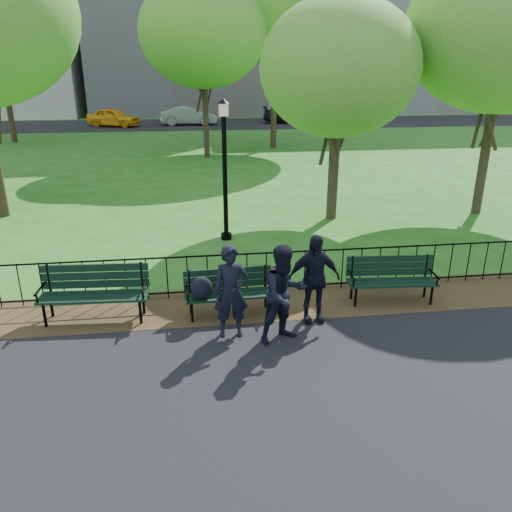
{
  "coord_description": "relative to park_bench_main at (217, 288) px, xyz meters",
  "views": [
    {
      "loc": [
        -1.27,
        -7.28,
        4.38
      ],
      "look_at": [
        -0.08,
        1.5,
        1.02
      ],
      "focal_mm": 35.0,
      "sensor_mm": 36.0,
      "label": 1
    }
  ],
  "objects": [
    {
      "name": "taxi",
      "position": [
        -6.04,
        32.91,
        0.13
      ],
      "size": [
        4.44,
        3.15,
        1.4
      ],
      "primitive_type": "imported",
      "rotation": [
        0.0,
        0.0,
        1.17
      ],
      "color": "yellow",
      "rests_on": "far_street"
    },
    {
      "name": "ground",
      "position": [
        0.87,
        -1.1,
        -0.59
      ],
      "size": [
        120.0,
        120.0,
        0.0
      ],
      "primitive_type": "plane",
      "color": "#306219"
    },
    {
      "name": "tree_mid_e",
      "position": [
        8.66,
        5.99,
        4.85
      ],
      "size": [
        5.63,
        5.63,
        7.84
      ],
      "color": "#2D2116",
      "rests_on": "ground"
    },
    {
      "name": "person_mid",
      "position": [
        1.07,
        -1.02,
        0.27
      ],
      "size": [
        0.93,
        0.71,
        1.7
      ],
      "primitive_type": "imported",
      "rotation": [
        0.0,
        0.0,
        0.39
      ],
      "color": "black",
      "rests_on": "asphalt_path"
    },
    {
      "name": "lamppost",
      "position": [
        0.52,
        4.46,
        1.41
      ],
      "size": [
        0.33,
        0.33,
        3.66
      ],
      "color": "black",
      "rests_on": "ground"
    },
    {
      "name": "park_bench_left_a",
      "position": [
        -2.22,
        0.23,
        0.04
      ],
      "size": [
        1.98,
        0.72,
        1.1
      ],
      "rotation": [
        0.0,
        0.0,
        -0.06
      ],
      "color": "black",
      "rests_on": "ground"
    },
    {
      "name": "park_bench_right_a",
      "position": [
        3.45,
        0.22,
        -0.03
      ],
      "size": [
        1.76,
        0.67,
        0.98
      ],
      "rotation": [
        0.0,
        0.0,
        -0.08
      ],
      "color": "black",
      "rests_on": "ground"
    },
    {
      "name": "park_bench_main",
      "position": [
        0.0,
        0.0,
        0.0
      ],
      "size": [
        1.68,
        0.61,
        0.94
      ],
      "rotation": [
        0.0,
        0.0,
        0.06
      ],
      "color": "black",
      "rests_on": "ground"
    },
    {
      "name": "person_right",
      "position": [
        1.72,
        -0.4,
        0.25
      ],
      "size": [
        0.98,
        0.42,
        1.65
      ],
      "primitive_type": "imported",
      "rotation": [
        0.0,
        0.0,
        0.03
      ],
      "color": "black",
      "rests_on": "asphalt_path"
    },
    {
      "name": "dirt_strip",
      "position": [
        0.87,
        0.4,
        -0.57
      ],
      "size": [
        60.0,
        1.6,
        0.01
      ],
      "primitive_type": "cube",
      "color": "#372816",
      "rests_on": "ground"
    },
    {
      "name": "iron_fence",
      "position": [
        0.87,
        0.9,
        -0.09
      ],
      "size": [
        24.06,
        0.06,
        1.0
      ],
      "color": "black",
      "rests_on": "ground"
    },
    {
      "name": "sedan_silver",
      "position": [
        -0.21,
        33.24,
        0.16
      ],
      "size": [
        4.51,
        1.72,
        1.47
      ],
      "primitive_type": "imported",
      "rotation": [
        0.0,
        0.0,
        1.53
      ],
      "color": "#9D9FA4",
      "rests_on": "far_street"
    },
    {
      "name": "asphalt_path",
      "position": [
        0.87,
        -4.5,
        -0.58
      ],
      "size": [
        60.0,
        9.2,
        0.01
      ],
      "primitive_type": "cube",
      "color": "black",
      "rests_on": "ground"
    },
    {
      "name": "far_street",
      "position": [
        0.87,
        33.9,
        -0.58
      ],
      "size": [
        70.0,
        9.0,
        0.01
      ],
      "primitive_type": "cube",
      "color": "black",
      "rests_on": "ground"
    },
    {
      "name": "tree_far_c",
      "position": [
        0.57,
        17.75,
        5.36
      ],
      "size": [
        6.14,
        6.14,
        8.56
      ],
      "color": "#2D2116",
      "rests_on": "ground"
    },
    {
      "name": "person_left",
      "position": [
        0.21,
        -0.75,
        0.24
      ],
      "size": [
        0.6,
        0.4,
        1.64
      ],
      "primitive_type": "imported",
      "rotation": [
        0.0,
        0.0,
        -0.02
      ],
      "color": "black",
      "rests_on": "asphalt_path"
    },
    {
      "name": "sedan_dark",
      "position": [
        8.3,
        33.76,
        0.12
      ],
      "size": [
        4.99,
        2.52,
        1.39
      ],
      "primitive_type": "imported",
      "rotation": [
        0.0,
        0.0,
        1.45
      ],
      "color": "black",
      "rests_on": "far_street"
    },
    {
      "name": "tree_near_e",
      "position": [
        3.89,
        6.03,
        3.76
      ],
      "size": [
        4.5,
        4.5,
        6.28
      ],
      "color": "#2D2116",
      "rests_on": "ground"
    }
  ]
}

